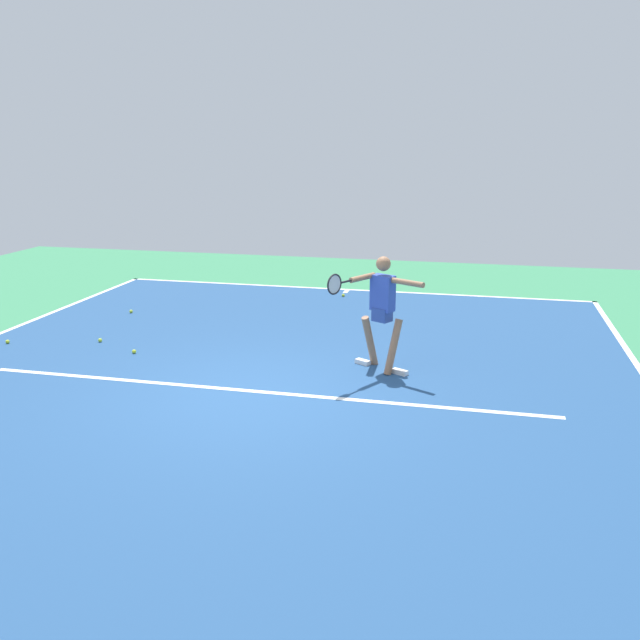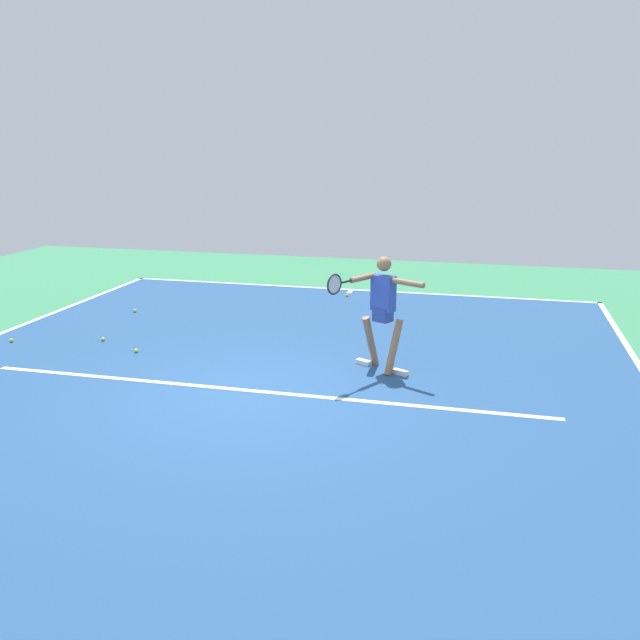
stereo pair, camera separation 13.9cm
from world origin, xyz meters
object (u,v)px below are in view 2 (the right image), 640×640
(tennis_ball_by_sideline, at_px, (103,339))
(tennis_ball_near_service_line, at_px, (135,311))
(tennis_ball_near_player, at_px, (347,295))
(tennis_player, at_px, (382,307))
(tennis_ball_centre_court, at_px, (136,351))
(tennis_ball_by_baseline, at_px, (11,340))

(tennis_ball_by_sideline, height_order, tennis_ball_near_service_line, same)
(tennis_ball_by_sideline, xyz_separation_m, tennis_ball_near_player, (-3.34, -4.29, 0.00))
(tennis_player, distance_m, tennis_ball_centre_court, 4.06)
(tennis_ball_centre_court, bearing_deg, tennis_ball_by_sideline, -27.33)
(tennis_ball_centre_court, xyz_separation_m, tennis_ball_near_player, (-2.47, -4.74, 0.00))
(tennis_ball_by_sideline, height_order, tennis_ball_near_player, same)
(tennis_ball_centre_court, relative_size, tennis_ball_by_baseline, 1.00)
(tennis_ball_centre_court, height_order, tennis_ball_by_baseline, same)
(tennis_player, relative_size, tennis_ball_near_player, 26.04)
(tennis_ball_near_service_line, bearing_deg, tennis_ball_near_player, -148.14)
(tennis_ball_by_baseline, height_order, tennis_ball_near_service_line, same)
(tennis_ball_by_sideline, xyz_separation_m, tennis_ball_by_baseline, (1.47, 0.44, 0.00))
(tennis_player, bearing_deg, tennis_ball_near_player, -43.59)
(tennis_ball_near_player, bearing_deg, tennis_ball_by_baseline, 44.54)
(tennis_player, bearing_deg, tennis_ball_centre_court, 30.29)
(tennis_ball_centre_court, distance_m, tennis_ball_by_sideline, 0.98)
(tennis_ball_by_baseline, bearing_deg, tennis_ball_centre_court, 179.69)
(tennis_ball_centre_court, height_order, tennis_ball_near_player, same)
(tennis_player, distance_m, tennis_ball_near_player, 4.95)
(tennis_ball_centre_court, xyz_separation_m, tennis_ball_by_sideline, (0.87, -0.45, 0.00))
(tennis_ball_near_player, distance_m, tennis_ball_near_service_line, 4.47)
(tennis_player, relative_size, tennis_ball_centre_court, 26.04)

